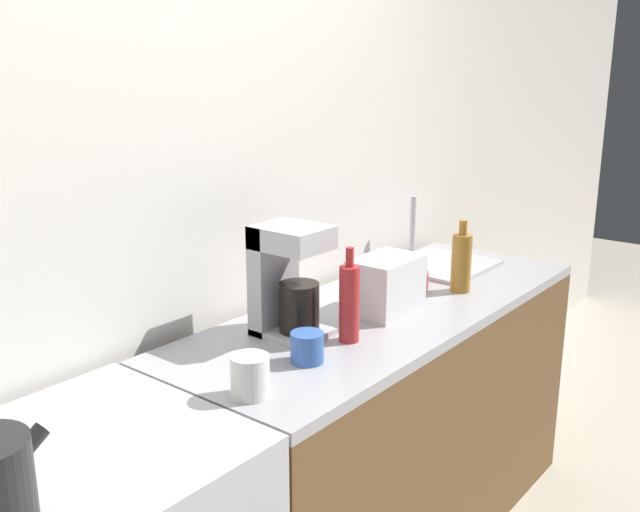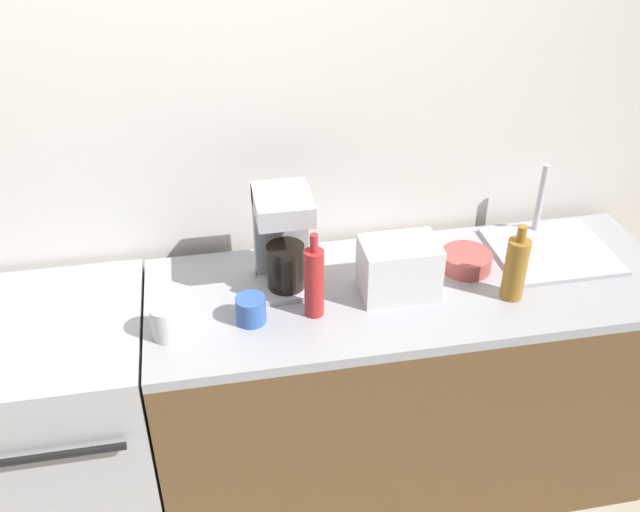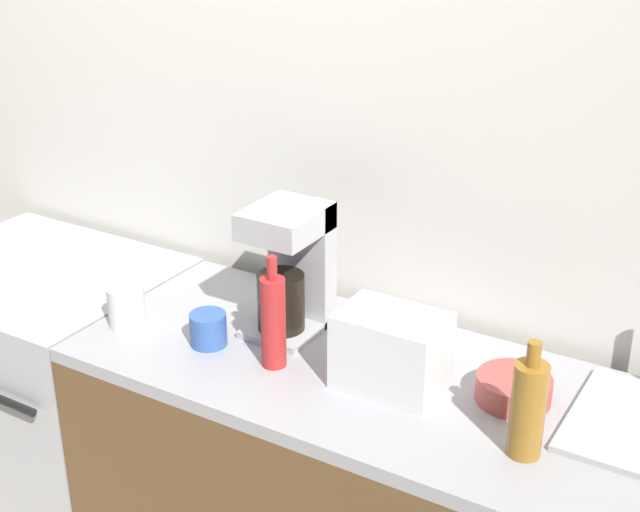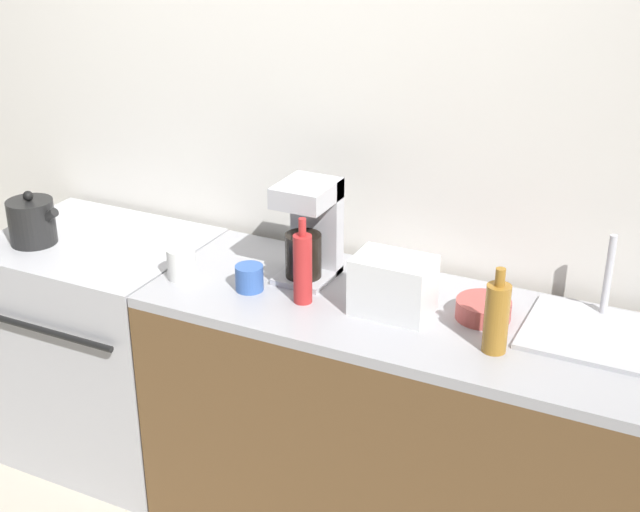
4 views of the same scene
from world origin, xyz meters
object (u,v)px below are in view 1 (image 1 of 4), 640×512
Objects in this scene: bottle_red at (349,302)px; cup_blue at (307,347)px; cup_white at (250,376)px; coffee_maker at (286,278)px; bowl at (405,280)px; toaster at (386,285)px; bottle_amber at (461,262)px.

bottle_red is 0.22m from cup_blue.
coffee_maker is at bearing 29.08° from cup_white.
bowl is at bearing 15.12° from bottle_red.
cup_blue is at bearing -172.73° from toaster.
bottle_amber is 1.11m from cup_white.
toaster is 0.29m from bowl.
toaster is 0.37m from bottle_amber.
toaster is 1.42× the size of bowl.
coffee_maker reaches higher than cup_blue.
coffee_maker is 0.65m from bowl.
bowl is (0.56, 0.15, -0.09)m from bottle_red.
cup_blue is 0.54× the size of bowl.
toaster is at bearing 7.27° from cup_blue.
coffee_maker reaches higher than bottle_red.
bottle_amber is (0.36, -0.09, 0.02)m from toaster.
toaster is 0.93× the size of bottle_amber.
coffee_maker is at bearing 163.01° from bottle_amber.
cup_blue is at bearing -168.61° from bowl.
bottle_red is 2.68× the size of cup_white.
coffee_maker is 0.27m from cup_blue.
bottle_amber is 0.65m from bottle_red.
coffee_maker is at bearing 176.64° from bowl.
bottle_red reaches higher than cup_white.
coffee_maker is 0.21m from bottle_red.
bottle_red reaches higher than cup_blue.
toaster is 0.75m from cup_white.
cup_blue is at bearing 178.04° from bottle_amber.
coffee_maker reaches higher than bottle_amber.
coffee_maker is 1.98× the size of bowl.
bottle_amber is 0.22m from bowl.
bowl is at bearing -3.36° from coffee_maker.
bowl is at bearing 18.52° from toaster.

